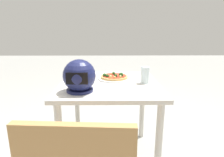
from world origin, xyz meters
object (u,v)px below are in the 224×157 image
at_px(motorcycle_helmet, 79,76).
at_px(drinking_glass, 145,75).
at_px(dining_table, 110,94).
at_px(pizza, 114,76).

distance_m(motorcycle_helmet, drinking_glass, 0.55).
relative_size(dining_table, drinking_glass, 6.22).
bearing_deg(pizza, drinking_glass, 152.87).
xyz_separation_m(pizza, motorcycle_helmet, (0.26, 0.34, 0.09)).
height_order(dining_table, pizza, pizza).
xyz_separation_m(dining_table, motorcycle_helmet, (0.21, 0.23, 0.22)).
bearing_deg(drinking_glass, pizza, -27.13).
height_order(pizza, drinking_glass, drinking_glass).
height_order(dining_table, drinking_glass, drinking_glass).
height_order(motorcycle_helmet, drinking_glass, motorcycle_helmet).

